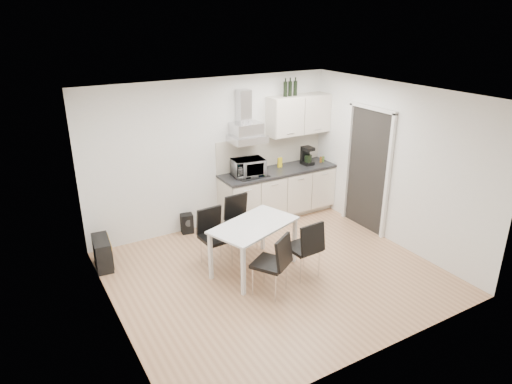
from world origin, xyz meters
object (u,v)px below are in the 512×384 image
chair_far_right (242,224)px  chair_near_right (303,248)px  chair_far_left (216,239)px  kitchenette (279,173)px  chair_near_left (270,264)px  floor_speaker (187,223)px  guitar_amp (102,253)px  dining_table (254,230)px

chair_far_right → chair_near_right: same height
chair_far_right → chair_far_left: bearing=21.1°
kitchenette → chair_near_left: 2.62m
chair_far_left → floor_speaker: chair_far_left is taller
chair_far_left → chair_near_left: same height
guitar_amp → floor_speaker: (1.53, 0.44, -0.06)m
chair_near_left → dining_table: bearing=47.7°
chair_far_right → floor_speaker: size_ratio=2.58×
dining_table → chair_near_right: 0.75m
dining_table → guitar_amp: size_ratio=2.51×
kitchenette → floor_speaker: bearing=174.7°
floor_speaker → chair_near_left: bearing=-72.2°
kitchenette → chair_near_left: kitchenette is taller
chair_far_right → chair_near_right: 1.20m
chair_near_left → chair_near_right: bearing=-19.5°
kitchenette → chair_near_right: 2.18m
dining_table → guitar_amp: (-1.91, 1.23, -0.43)m
dining_table → chair_far_right: size_ratio=1.63×
chair_far_right → guitar_amp: chair_far_right is taller
chair_far_left → chair_near_left: size_ratio=1.00×
chair_near_left → kitchenette: bearing=22.6°
chair_near_left → chair_far_right: bearing=45.6°
chair_near_left → chair_near_right: same height
chair_far_left → guitar_amp: 1.72m
chair_far_right → floor_speaker: 1.17m
guitar_amp → floor_speaker: guitar_amp is taller
dining_table → floor_speaker: (-0.38, 1.66, -0.49)m
chair_far_left → chair_far_right: same height
kitchenette → chair_near_right: kitchenette is taller
chair_far_left → chair_near_right: bearing=132.9°
chair_near_right → floor_speaker: 2.34m
chair_near_right → chair_far_left: bearing=133.4°
floor_speaker → chair_far_left: bearing=-80.4°
chair_far_left → chair_near_left: bearing=102.4°
chair_far_right → floor_speaker: (-0.55, 1.00, -0.27)m
chair_near_left → guitar_amp: 2.59m
kitchenette → chair_near_left: (-1.50, -2.12, -0.39)m
kitchenette → floor_speaker: (-1.77, 0.17, -0.66)m
chair_near_right → floor_speaker: chair_near_right is taller
dining_table → chair_far_left: bearing=115.8°
chair_far_right → chair_near_left: (-0.28, -1.29, 0.00)m
chair_far_right → guitar_amp: bearing=-17.5°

